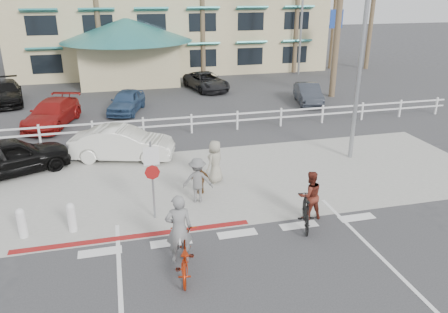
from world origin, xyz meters
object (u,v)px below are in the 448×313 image
object	(u,v)px
bike_red	(184,255)
car_white_sedan	(123,143)
car_red_compact	(11,156)
sign_post	(152,177)
bike_black	(306,212)

from	to	relation	value
bike_red	car_white_sedan	xyz separation A→B (m)	(-1.24, 8.58, 0.19)
car_red_compact	car_white_sedan	bearing A→B (deg)	-105.68
sign_post	bike_red	xyz separation A→B (m)	(0.46, -3.06, -0.93)
sign_post	car_red_compact	bearing A→B (deg)	135.77
sign_post	car_white_sedan	distance (m)	5.62
bike_red	car_white_sedan	world-z (taller)	car_white_sedan
bike_red	bike_black	world-z (taller)	bike_red
car_red_compact	bike_black	bearing A→B (deg)	-148.10
bike_red	car_red_compact	bearing A→B (deg)	-45.55
sign_post	car_white_sedan	world-z (taller)	sign_post
bike_black	car_red_compact	xyz separation A→B (m)	(-9.54, 6.62, 0.23)
sign_post	bike_black	size ratio (longest dim) A/B	1.69
sign_post	bike_red	bearing A→B (deg)	-81.49
sign_post	car_red_compact	world-z (taller)	sign_post
sign_post	car_white_sedan	size ratio (longest dim) A/B	0.67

